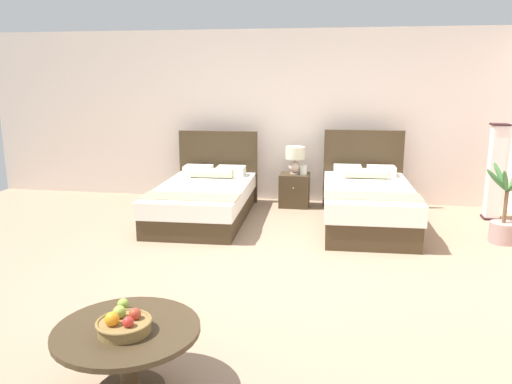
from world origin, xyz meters
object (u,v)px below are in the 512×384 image
Objects in this scene: nightstand at (294,190)px; floor_lamp_corner at (495,172)px; bed_near_corner at (367,203)px; bed_near_window at (204,199)px; vase at (303,169)px; table_lamp at (295,157)px; potted_palm at (504,220)px; loose_apple at (123,304)px; coffee_table at (128,342)px; fruit_bowl at (124,324)px.

floor_lamp_corner reaches higher than nightstand.
bed_near_corner reaches higher than nightstand.
bed_near_window reaches higher than nightstand.
vase is at bearing -16.40° from nightstand.
table_lamp is 3.04m from potted_palm.
vase is (-0.92, 0.85, 0.28)m from bed_near_corner.
loose_apple is 4.76m from potted_palm.
bed_near_corner is 1.61× the size of floor_lamp_corner.
coffee_table is 0.68× the size of floor_lamp_corner.
bed_near_window is 2.27× the size of potted_palm.
floor_lamp_corner is at bearing 54.04° from fruit_bowl.
floor_lamp_corner is (2.82, -0.29, -0.10)m from table_lamp.
table_lamp reaches higher than loose_apple.
floor_lamp_corner is (2.69, -0.23, 0.08)m from vase.
floor_lamp_corner is at bearing -4.85° from vase.
vase is (0.14, -0.04, 0.33)m from nightstand.
table_lamp is 4.79m from loose_apple.
potted_palm is at bearing -27.32° from nightstand.
table_lamp is 0.23m from vase.
nightstand is 0.52m from table_lamp.
bed_near_window is 4.16m from fruit_bowl.
floor_lamp_corner reaches higher than loose_apple.
coffee_table is 0.93× the size of potted_palm.
bed_near_window is 4.37× the size of nightstand.
bed_near_window is 2.44× the size of coffee_table.
nightstand is 0.52× the size of potted_palm.
potted_palm is (2.52, -1.33, -0.30)m from vase.
bed_near_corner is 6.35× the size of fruit_bowl.
loose_apple is at bearing 117.69° from coffee_table.
table_lamp is 0.46× the size of coffee_table.
table_lamp reaches higher than vase.
loose_apple reaches higher than coffee_table.
potted_palm is at bearing -27.86° from vase.
table_lamp reaches higher than coffee_table.
vase is 2.70m from floor_lamp_corner.
fruit_bowl is at bearing -81.76° from bed_near_window.
fruit_bowl is (-0.61, -5.00, 0.25)m from nightstand.
fruit_bowl is at bearing -112.06° from bed_near_corner.
bed_near_corner is 1.28m from vase.
bed_near_window is at bearing 98.25° from coffee_table.
potted_palm reaches higher than table_lamp.
bed_near_window is 6.54× the size of fruit_bowl.
bed_near_window is at bearing 96.93° from loose_apple.
table_lamp is 0.43× the size of potted_palm.
bed_near_window is at bearing 179.80° from bed_near_corner.
bed_near_corner is 4.38m from coffee_table.
bed_near_window is 1.58m from table_lamp.
floor_lamp_corner is (2.82, -0.27, 0.42)m from nightstand.
table_lamp is at bearing 82.93° from coffee_table.
vase reaches higher than nightstand.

